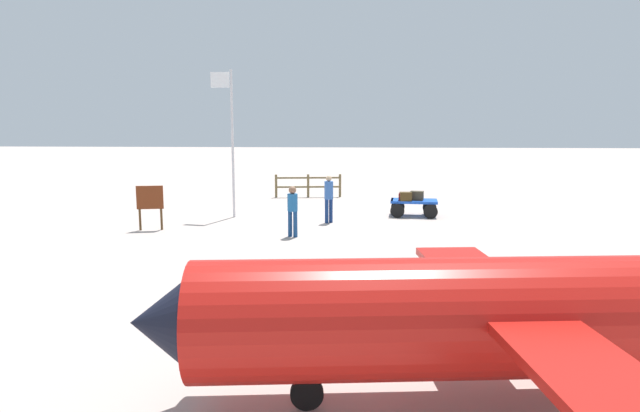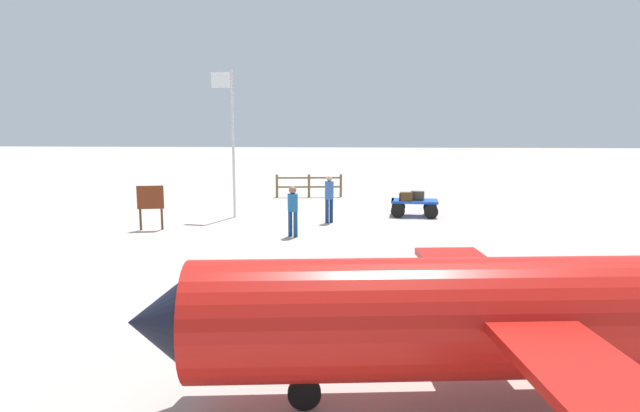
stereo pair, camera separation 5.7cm
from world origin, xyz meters
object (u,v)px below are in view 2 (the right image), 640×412
worker_lead (329,195)px  airplane_near (484,317)px  worker_trailing (293,207)px  suitcase_grey (406,197)px  suitcase_olive (418,196)px  flagpole (231,132)px  suitcase_dark (406,197)px  luggage_cart (414,204)px  signboard (150,201)px

worker_lead → airplane_near: bearing=101.2°
worker_trailing → airplane_near: bearing=109.0°
suitcase_grey → suitcase_olive: size_ratio=0.83×
suitcase_olive → flagpole: size_ratio=0.10×
suitcase_dark → flagpole: size_ratio=0.10×
luggage_cart → airplane_near: bearing=87.5°
airplane_near → suitcase_grey: bearing=-91.2°
suitcase_grey → worker_lead: (2.97, 1.45, 0.21)m
suitcase_grey → signboard: 9.65m
suitcase_dark → worker_trailing: worker_trailing is taller
suitcase_olive → signboard: bearing=19.8°
luggage_cart → suitcase_olive: suitcase_olive is taller
suitcase_grey → worker_lead: bearing=25.9°
suitcase_olive → suitcase_dark: (0.47, 0.10, -0.04)m
worker_trailing → flagpole: (2.81, -3.66, 2.34)m
suitcase_dark → worker_lead: size_ratio=0.31×
suitcase_dark → flagpole: flagpole is taller
suitcase_grey → flagpole: size_ratio=0.08×
worker_lead → signboard: (6.12, 1.78, -0.02)m
worker_lead → airplane_near: size_ratio=0.20×
worker_lead → suitcase_grey: bearing=-154.1°
airplane_near → signboard: bearing=-53.0°
airplane_near → luggage_cart: bearing=-92.5°
suitcase_olive → luggage_cart: bearing=-35.6°
worker_trailing → signboard: bearing=-9.5°
worker_lead → flagpole: flagpole is taller
suitcase_grey → suitcase_olive: suitcase_olive is taller
airplane_near → signboard: 14.56m
airplane_near → flagpole: (6.53, -14.44, 2.09)m
suitcase_dark → suitcase_olive: bearing=-168.6°
suitcase_olive → worker_trailing: 6.20m
luggage_cart → signboard: (9.43, 3.52, 0.54)m
worker_trailing → airplane_near: 11.41m
suitcase_grey → signboard: (9.09, 3.23, 0.19)m
worker_lead → worker_trailing: bearing=68.0°
luggage_cart → suitcase_grey: bearing=40.8°
flagpole → luggage_cart: bearing=-174.4°
suitcase_dark → suitcase_grey: bearing=94.7°
luggage_cart → suitcase_dark: 0.51m
luggage_cart → suitcase_dark: (0.35, 0.18, 0.33)m
flagpole → suitcase_dark: bearing=-175.7°
suitcase_olive → airplane_near: 15.08m
luggage_cart → worker_trailing: (4.37, 4.36, 0.52)m
worker_trailing → flagpole: bearing=-52.4°
suitcase_olive → airplane_near: size_ratio=0.06×
worker_lead → flagpole: 4.62m
suitcase_grey → suitcase_olive: bearing=-156.4°
worker_trailing → luggage_cart: bearing=-135.0°
airplane_near → flagpole: flagpole is taller
flagpole → signboard: size_ratio=3.68×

